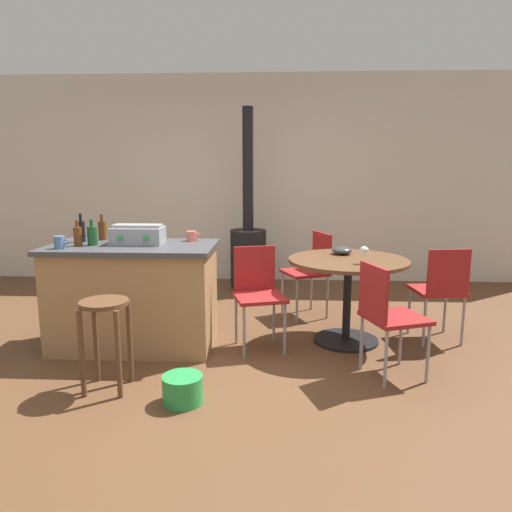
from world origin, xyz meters
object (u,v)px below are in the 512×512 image
(bottle_3, at_px, (78,236))
(wine_glass, at_px, (364,251))
(folding_chair_near, at_px, (258,289))
(bottle_0, at_px, (102,230))
(wood_stove, at_px, (248,247))
(dining_table, at_px, (348,279))
(toolbox, at_px, (138,235))
(folding_chair_left, at_px, (441,287))
(bottle_1, at_px, (81,231))
(cup_1, at_px, (60,242))
(folding_chair_right, at_px, (311,267))
(wooden_stool, at_px, (105,325))
(cup_0, at_px, (192,236))
(serving_bowl, at_px, (342,250))
(kitchen_island, at_px, (134,296))
(folding_chair_far, at_px, (387,312))
(plastic_bucket, at_px, (183,389))
(bottle_2, at_px, (92,235))

(bottle_3, bearing_deg, wine_glass, 1.69)
(folding_chair_near, distance_m, bottle_0, 1.48)
(wood_stove, bearing_deg, folding_chair_near, -83.62)
(dining_table, xyz_separation_m, toolbox, (-1.78, -0.14, 0.39))
(folding_chair_near, xyz_separation_m, folding_chair_left, (1.58, 0.18, -0.00))
(dining_table, relative_size, bottle_1, 4.20)
(toolbox, distance_m, cup_1, 0.61)
(folding_chair_right, bearing_deg, wooden_stool, -130.22)
(folding_chair_right, xyz_separation_m, toolbox, (-1.51, -0.90, 0.45))
(cup_0, relative_size, serving_bowl, 0.69)
(kitchen_island, relative_size, folding_chair_left, 1.63)
(folding_chair_far, height_order, cup_1, cup_1)
(wood_stove, bearing_deg, dining_table, -60.35)
(plastic_bucket, bearing_deg, kitchen_island, 121.48)
(bottle_1, bearing_deg, folding_chair_left, 1.57)
(dining_table, distance_m, folding_chair_far, 0.75)
(bottle_3, xyz_separation_m, serving_bowl, (2.21, 0.49, -0.19))
(dining_table, xyz_separation_m, folding_chair_near, (-0.77, -0.15, -0.07))
(bottle_2, height_order, wine_glass, bottle_2)
(toolbox, height_order, serving_bowl, toolbox)
(bottle_0, relative_size, bottle_3, 1.07)
(folding_chair_right, relative_size, serving_bowl, 4.77)
(bottle_3, height_order, cup_1, bottle_3)
(folding_chair_right, bearing_deg, cup_1, -150.62)
(folding_chair_right, bearing_deg, plastic_bucket, -115.91)
(dining_table, relative_size, bottle_2, 4.80)
(kitchen_island, distance_m, folding_chair_near, 1.05)
(bottle_2, relative_size, plastic_bucket, 0.81)
(toolbox, xyz_separation_m, cup_1, (-0.55, -0.26, -0.03))
(kitchen_island, bearing_deg, folding_chair_right, 31.35)
(folding_chair_far, bearing_deg, wine_glass, 99.61)
(wooden_stool, bearing_deg, bottle_3, 122.35)
(kitchen_island, distance_m, wine_glass, 1.96)
(cup_1, bearing_deg, bottle_2, 41.25)
(bottle_2, height_order, plastic_bucket, bottle_2)
(folding_chair_near, distance_m, cup_1, 1.64)
(folding_chair_left, distance_m, toolbox, 2.63)
(wood_stove, height_order, toolbox, wood_stove)
(dining_table, relative_size, cup_1, 8.64)
(cup_0, relative_size, plastic_bucket, 0.47)
(bottle_2, height_order, cup_1, bottle_2)
(cup_1, distance_m, wine_glass, 2.44)
(folding_chair_far, xyz_separation_m, wood_stove, (-1.17, 2.45, 0.05))
(folding_chair_near, height_order, bottle_1, bottle_1)
(folding_chair_near, xyz_separation_m, toolbox, (-1.01, 0.01, 0.46))
(bottle_1, relative_size, cup_0, 1.98)
(cup_0, xyz_separation_m, serving_bowl, (1.33, 0.18, -0.15))
(kitchen_island, xyz_separation_m, bottle_3, (-0.42, -0.08, 0.52))
(bottle_2, xyz_separation_m, plastic_bucket, (0.92, -0.96, -0.87))
(cup_1, relative_size, serving_bowl, 0.66)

